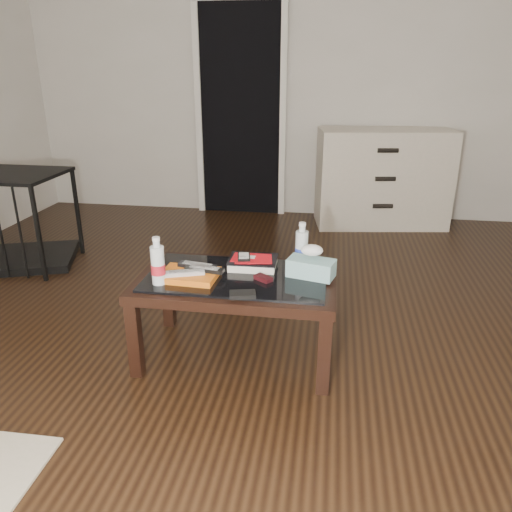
{
  "coord_description": "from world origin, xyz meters",
  "views": [
    {
      "loc": [
        0.53,
        -2.52,
        1.47
      ],
      "look_at": [
        0.17,
        -0.2,
        0.55
      ],
      "focal_mm": 35.0,
      "sensor_mm": 36.0,
      "label": 1
    }
  ],
  "objects": [
    {
      "name": "remote_black_back",
      "position": [
        -0.13,
        -0.25,
        0.5
      ],
      "size": [
        0.21,
        0.08,
        0.02
      ],
      "primitive_type": "cube",
      "rotation": [
        0.0,
        0.0,
        -0.17
      ],
      "color": "black",
      "rests_on": "magazines"
    },
    {
      "name": "doorway",
      "position": [
        -0.4,
        2.47,
        1.02
      ],
      "size": [
        0.9,
        0.08,
        2.07
      ],
      "color": "black",
      "rests_on": "ground"
    },
    {
      "name": "magazines",
      "position": [
        -0.15,
        -0.32,
        0.48
      ],
      "size": [
        0.29,
        0.23,
        0.03
      ],
      "primitive_type": "cube",
      "rotation": [
        0.0,
        0.0,
        -0.06
      ],
      "color": "orange",
      "rests_on": "coffee_table"
    },
    {
      "name": "dvd_mailers",
      "position": [
        0.12,
        -0.13,
        0.51
      ],
      "size": [
        0.19,
        0.14,
        0.01
      ],
      "primitive_type": "cube",
      "rotation": [
        0.0,
        0.0,
        -0.01
      ],
      "color": "red",
      "rests_on": "textbook"
    },
    {
      "name": "ipod",
      "position": [
        0.09,
        -0.14,
        0.52
      ],
      "size": [
        0.08,
        0.11,
        0.02
      ],
      "primitive_type": "cube",
      "rotation": [
        0.0,
        0.0,
        0.19
      ],
      "color": "black",
      "rests_on": "dvd_mailers"
    },
    {
      "name": "pet_crate",
      "position": [
        -1.9,
        0.76,
        0.23
      ],
      "size": [
        1.05,
        0.86,
        0.71
      ],
      "rotation": [
        0.0,
        0.0,
        0.34
      ],
      "color": "black",
      "rests_on": "ground"
    },
    {
      "name": "ground",
      "position": [
        0.0,
        0.0,
        0.0
      ],
      "size": [
        5.0,
        5.0,
        0.0
      ],
      "primitive_type": "plane",
      "color": "black",
      "rests_on": "ground"
    },
    {
      "name": "remote_black_front",
      "position": [
        -0.08,
        -0.29,
        0.5
      ],
      "size": [
        0.21,
        0.08,
        0.02
      ],
      "primitive_type": "cube",
      "rotation": [
        0.0,
        0.0,
        -0.15
      ],
      "color": "black",
      "rests_on": "magazines"
    },
    {
      "name": "wallet",
      "position": [
        0.15,
        -0.49,
        0.47
      ],
      "size": [
        0.13,
        0.09,
        0.02
      ],
      "primitive_type": "cube",
      "rotation": [
        0.0,
        0.0,
        0.22
      ],
      "color": "black",
      "rests_on": "coffee_table"
    },
    {
      "name": "textbook",
      "position": [
        0.14,
        -0.13,
        0.48
      ],
      "size": [
        0.25,
        0.21,
        0.05
      ],
      "primitive_type": "cube",
      "rotation": [
        0.0,
        0.0,
        0.02
      ],
      "color": "black",
      "rests_on": "coffee_table"
    },
    {
      "name": "flip_phone",
      "position": [
        0.22,
        -0.29,
        0.47
      ],
      "size": [
        0.1,
        0.09,
        0.02
      ],
      "primitive_type": "cube",
      "rotation": [
        0.0,
        0.0,
        -0.63
      ],
      "color": "black",
      "rests_on": "coffee_table"
    },
    {
      "name": "tissue_box",
      "position": [
        0.45,
        -0.21,
        0.51
      ],
      "size": [
        0.25,
        0.18,
        0.09
      ],
      "primitive_type": "cube",
      "rotation": [
        0.0,
        0.0,
        -0.26
      ],
      "color": "teal",
      "rests_on": "coffee_table"
    },
    {
      "name": "water_bottle_right",
      "position": [
        0.39,
        -0.07,
        0.58
      ],
      "size": [
        0.07,
        0.07,
        0.24
      ],
      "primitive_type": "cylinder",
      "rotation": [
        0.0,
        0.0,
        -0.01
      ],
      "color": "silver",
      "rests_on": "coffee_table"
    },
    {
      "name": "coffee_table",
      "position": [
        0.07,
        -0.26,
        0.4
      ],
      "size": [
        1.0,
        0.6,
        0.46
      ],
      "color": "black",
      "rests_on": "ground"
    },
    {
      "name": "dresser",
      "position": [
        0.99,
        2.23,
        0.45
      ],
      "size": [
        1.26,
        0.67,
        0.9
      ],
      "rotation": [
        0.0,
        0.0,
        0.15
      ],
      "color": "beige",
      "rests_on": "ground"
    },
    {
      "name": "room_shell",
      "position": [
        0.0,
        0.0,
        1.62
      ],
      "size": [
        5.0,
        5.0,
        5.0
      ],
      "color": "beige",
      "rests_on": "ground"
    },
    {
      "name": "water_bottle_left",
      "position": [
        -0.28,
        -0.41,
        0.58
      ],
      "size": [
        0.08,
        0.08,
        0.24
      ],
      "primitive_type": "cylinder",
      "rotation": [
        0.0,
        0.0,
        -0.27
      ],
      "color": "silver",
      "rests_on": "coffee_table"
    },
    {
      "name": "remote_silver",
      "position": [
        -0.17,
        -0.35,
        0.5
      ],
      "size": [
        0.21,
        0.11,
        0.02
      ],
      "primitive_type": "cube",
      "rotation": [
        0.0,
        0.0,
        0.34
      ],
      "color": "#ABABB0",
      "rests_on": "magazines"
    }
  ]
}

